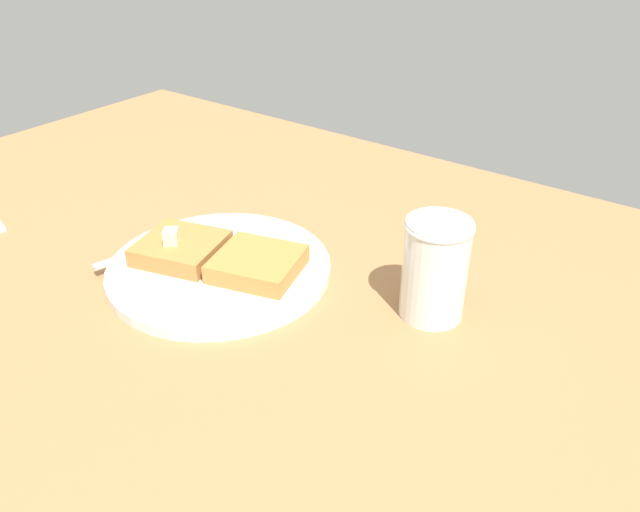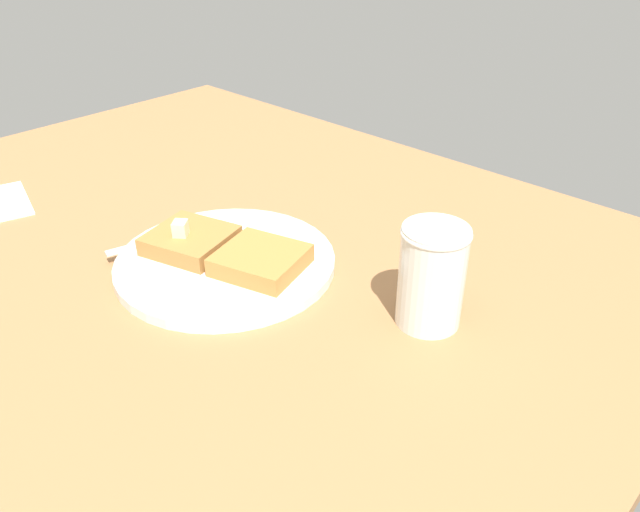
# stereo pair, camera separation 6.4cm
# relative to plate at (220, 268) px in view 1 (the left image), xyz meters

# --- Properties ---
(table_surface) EXTENTS (1.07, 1.07, 0.03)m
(table_surface) POSITION_rel_plate_xyz_m (-0.08, -0.08, -0.02)
(table_surface) COLOR #9E6C42
(table_surface) RESTS_ON ground
(plate) EXTENTS (0.25, 0.25, 0.01)m
(plate) POSITION_rel_plate_xyz_m (0.00, 0.00, 0.00)
(plate) COLOR silver
(plate) RESTS_ON table_surface
(toast_slice_left) EXTENTS (0.11, 0.11, 0.02)m
(toast_slice_left) POSITION_rel_plate_xyz_m (-0.05, -0.01, 0.02)
(toast_slice_left) COLOR #A77137
(toast_slice_left) RESTS_ON plate
(toast_slice_middle) EXTENTS (0.11, 0.11, 0.02)m
(toast_slice_middle) POSITION_rel_plate_xyz_m (0.05, 0.01, 0.02)
(toast_slice_middle) COLOR #B37738
(toast_slice_middle) RESTS_ON plate
(butter_pat_primary) EXTENTS (0.02, 0.02, 0.02)m
(butter_pat_primary) POSITION_rel_plate_xyz_m (-0.05, -0.02, 0.03)
(butter_pat_primary) COLOR beige
(butter_pat_primary) RESTS_ON toast_slice_left
(fork) EXTENTS (0.06, 0.16, 0.00)m
(fork) POSITION_rel_plate_xyz_m (-0.08, -0.00, 0.01)
(fork) COLOR silver
(fork) RESTS_ON plate
(syrup_jar) EXTENTS (0.07, 0.07, 0.10)m
(syrup_jar) POSITION_rel_plate_xyz_m (0.23, 0.07, 0.04)
(syrup_jar) COLOR #3A1808
(syrup_jar) RESTS_ON table_surface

